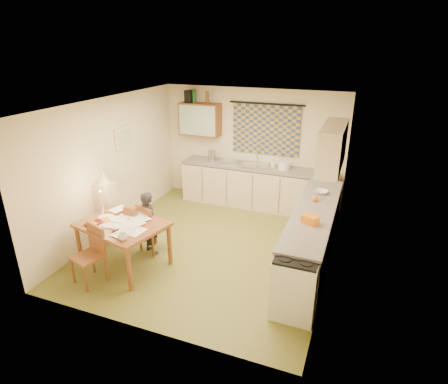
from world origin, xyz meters
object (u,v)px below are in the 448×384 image
at_px(dining_table, 124,244).
at_px(chair_far, 153,236).
at_px(counter_back, 256,187).
at_px(stove, 295,285).
at_px(counter_right, 312,236).
at_px(shelf_stand, 108,212).
at_px(person, 149,223).

distance_m(dining_table, chair_far, 0.60).
xyz_separation_m(counter_back, stove, (1.48, -3.19, -0.01)).
bearing_deg(counter_right, shelf_stand, -170.47).
relative_size(counter_back, person, 2.96).
height_order(counter_right, dining_table, counter_right).
distance_m(counter_right, chair_far, 2.67).
bearing_deg(shelf_stand, dining_table, -39.15).
xyz_separation_m(person, shelf_stand, (-0.94, 0.13, -0.01)).
bearing_deg(counter_right, chair_far, -165.63).
bearing_deg(counter_back, shelf_stand, -130.55).
distance_m(person, shelf_stand, 0.94).
relative_size(counter_right, shelf_stand, 2.69).
bearing_deg(person, dining_table, 97.06).
bearing_deg(chair_far, dining_table, 90.02).
bearing_deg(chair_far, shelf_stand, 14.97).
bearing_deg(counter_back, dining_table, -113.14).
xyz_separation_m(counter_right, stove, (0.00, -1.38, -0.01)).
bearing_deg(counter_back, chair_far, -114.03).
height_order(counter_back, shelf_stand, shelf_stand).
height_order(dining_table, shelf_stand, shelf_stand).
bearing_deg(dining_table, person, 84.26).
xyz_separation_m(counter_right, chair_far, (-2.59, -0.66, -0.18)).
bearing_deg(chair_far, counter_back, -94.97).
height_order(stove, dining_table, stove).
height_order(counter_right, person, person).
height_order(chair_far, person, person).
bearing_deg(counter_back, person, -113.89).
xyz_separation_m(dining_table, chair_far, (0.19, 0.55, -0.11)).
bearing_deg(dining_table, stove, 10.01).
height_order(dining_table, person, person).
height_order(counter_back, person, person).
xyz_separation_m(chair_far, person, (-0.02, -0.06, 0.29)).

